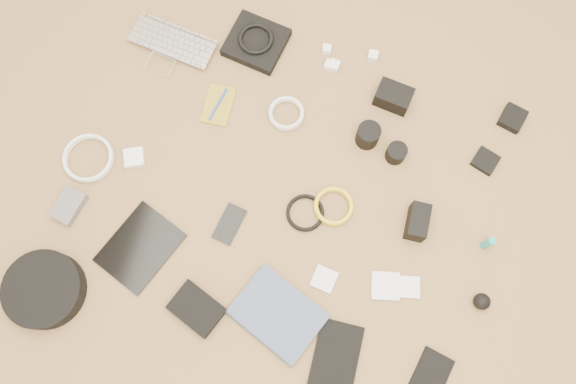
% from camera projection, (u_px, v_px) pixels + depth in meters
% --- Properties ---
extents(laptop, '(0.31, 0.24, 0.02)m').
position_uv_depth(laptop, '(168.00, 52.00, 1.86)').
color(laptop, '#B6B6BA').
rests_on(laptop, ground).
extents(headphone_pouch, '(0.21, 0.20, 0.03)m').
position_uv_depth(headphone_pouch, '(256.00, 42.00, 1.86)').
color(headphone_pouch, black).
rests_on(headphone_pouch, ground).
extents(headphones, '(0.14, 0.14, 0.01)m').
position_uv_depth(headphones, '(256.00, 39.00, 1.84)').
color(headphones, black).
rests_on(headphones, headphone_pouch).
extents(charger_a, '(0.03, 0.03, 0.03)m').
position_uv_depth(charger_a, '(327.00, 49.00, 1.86)').
color(charger_a, white).
rests_on(charger_a, ground).
extents(charger_b, '(0.03, 0.03, 0.03)m').
position_uv_depth(charger_b, '(330.00, 65.00, 1.84)').
color(charger_b, white).
rests_on(charger_b, ground).
extents(charger_c, '(0.03, 0.03, 0.03)m').
position_uv_depth(charger_c, '(373.00, 56.00, 1.85)').
color(charger_c, white).
rests_on(charger_c, ground).
extents(charger_d, '(0.04, 0.04, 0.03)m').
position_uv_depth(charger_d, '(334.00, 66.00, 1.84)').
color(charger_d, white).
rests_on(charger_d, ground).
extents(dslr_camera, '(0.12, 0.09, 0.06)m').
position_uv_depth(dslr_camera, '(393.00, 97.00, 1.79)').
color(dslr_camera, black).
rests_on(dslr_camera, ground).
extents(lens_pouch, '(0.09, 0.10, 0.03)m').
position_uv_depth(lens_pouch, '(513.00, 118.00, 1.79)').
color(lens_pouch, black).
rests_on(lens_pouch, ground).
extents(notebook_olive, '(0.09, 0.14, 0.01)m').
position_uv_depth(notebook_olive, '(218.00, 105.00, 1.81)').
color(notebook_olive, olive).
rests_on(notebook_olive, ground).
extents(pen_blue, '(0.03, 0.12, 0.01)m').
position_uv_depth(pen_blue, '(218.00, 104.00, 1.81)').
color(pen_blue, '#153DAD').
rests_on(pen_blue, notebook_olive).
extents(cable_white_a, '(0.12, 0.12, 0.01)m').
position_uv_depth(cable_white_a, '(286.00, 114.00, 1.80)').
color(cable_white_a, silver).
rests_on(cable_white_a, ground).
extents(lens_a, '(0.09, 0.09, 0.08)m').
position_uv_depth(lens_a, '(368.00, 135.00, 1.75)').
color(lens_a, black).
rests_on(lens_a, ground).
extents(lens_b, '(0.08, 0.08, 0.06)m').
position_uv_depth(lens_b, '(396.00, 153.00, 1.74)').
color(lens_b, black).
rests_on(lens_b, ground).
extents(card_reader, '(0.09, 0.09, 0.02)m').
position_uv_depth(card_reader, '(485.00, 161.00, 1.76)').
color(card_reader, black).
rests_on(card_reader, ground).
extents(power_brick, '(0.08, 0.08, 0.03)m').
position_uv_depth(power_brick, '(134.00, 158.00, 1.76)').
color(power_brick, white).
rests_on(power_brick, ground).
extents(cable_white_b, '(0.20, 0.20, 0.01)m').
position_uv_depth(cable_white_b, '(89.00, 159.00, 1.76)').
color(cable_white_b, silver).
rests_on(cable_white_b, ground).
extents(cable_black, '(0.14, 0.14, 0.01)m').
position_uv_depth(cable_black, '(305.00, 213.00, 1.72)').
color(cable_black, black).
rests_on(cable_black, ground).
extents(cable_yellow, '(0.15, 0.15, 0.01)m').
position_uv_depth(cable_yellow, '(333.00, 207.00, 1.72)').
color(cable_yellow, gold).
rests_on(cable_yellow, ground).
extents(flash, '(0.06, 0.10, 0.08)m').
position_uv_depth(flash, '(417.00, 222.00, 1.67)').
color(flash, black).
rests_on(flash, ground).
extents(lens_cleaner, '(0.02, 0.02, 0.08)m').
position_uv_depth(lens_cleaner, '(488.00, 243.00, 1.66)').
color(lens_cleaner, teal).
rests_on(lens_cleaner, ground).
extents(battery_charger, '(0.09, 0.12, 0.03)m').
position_uv_depth(battery_charger, '(69.00, 206.00, 1.71)').
color(battery_charger, '#525257').
rests_on(battery_charger, ground).
extents(tablet, '(0.25, 0.28, 0.01)m').
position_uv_depth(tablet, '(140.00, 248.00, 1.69)').
color(tablet, black).
rests_on(tablet, ground).
extents(phone, '(0.08, 0.13, 0.01)m').
position_uv_depth(phone, '(229.00, 224.00, 1.71)').
color(phone, black).
rests_on(phone, ground).
extents(filter_case_left, '(0.08, 0.08, 0.01)m').
position_uv_depth(filter_case_left, '(324.00, 279.00, 1.66)').
color(filter_case_left, silver).
rests_on(filter_case_left, ground).
extents(filter_case_mid, '(0.10, 0.10, 0.01)m').
position_uv_depth(filter_case_mid, '(385.00, 286.00, 1.66)').
color(filter_case_mid, silver).
rests_on(filter_case_mid, ground).
extents(filter_case_right, '(0.07, 0.07, 0.01)m').
position_uv_depth(filter_case_right, '(409.00, 287.00, 1.66)').
color(filter_case_right, silver).
rests_on(filter_case_right, ground).
extents(air_blower, '(0.06, 0.06, 0.05)m').
position_uv_depth(air_blower, '(482.00, 302.00, 1.63)').
color(air_blower, black).
rests_on(air_blower, ground).
extents(headphone_case, '(0.30, 0.30, 0.06)m').
position_uv_depth(headphone_case, '(44.00, 290.00, 1.63)').
color(headphone_case, black).
rests_on(headphone_case, ground).
extents(drive_case, '(0.17, 0.15, 0.04)m').
position_uv_depth(drive_case, '(197.00, 309.00, 1.63)').
color(drive_case, black).
rests_on(drive_case, ground).
extents(paperback, '(0.30, 0.27, 0.02)m').
position_uv_depth(paperback, '(258.00, 340.00, 1.61)').
color(paperback, '#3C4A66').
rests_on(paperback, ground).
extents(notebook_black_a, '(0.13, 0.21, 0.01)m').
position_uv_depth(notebook_black_a, '(336.00, 358.00, 1.60)').
color(notebook_black_a, black).
rests_on(notebook_black_a, ground).
extents(notebook_black_b, '(0.12, 0.16, 0.01)m').
position_uv_depth(notebook_black_b, '(430.00, 376.00, 1.59)').
color(notebook_black_b, black).
rests_on(notebook_black_b, ground).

